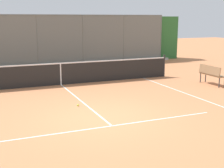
{
  "coord_description": "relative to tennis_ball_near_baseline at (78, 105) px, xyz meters",
  "views": [
    {
      "loc": [
        3.05,
        8.07,
        2.81
      ],
      "look_at": [
        -0.17,
        0.37,
        1.05
      ],
      "focal_mm": 50.03,
      "sensor_mm": 36.0,
      "label": 1
    }
  ],
  "objects": [
    {
      "name": "court_line_markings",
      "position": [
        -0.28,
        2.46,
        -0.03
      ],
      "size": [
        8.1,
        10.4,
        0.01
      ],
      "color": "white",
      "rests_on": "ground"
    },
    {
      "name": "ground_plane",
      "position": [
        -0.28,
        1.42,
        -0.03
      ],
      "size": [
        60.0,
        60.0,
        0.0
      ],
      "primitive_type": "plane",
      "color": "#C67A4C"
    },
    {
      "name": "tennis_net",
      "position": [
        -0.28,
        -3.5,
        0.46
      ],
      "size": [
        10.41,
        0.09,
        1.07
      ],
      "color": "#2D2D2D",
      "rests_on": "ground"
    },
    {
      "name": "fence_backdrop",
      "position": [
        -0.28,
        -9.67,
        1.43
      ],
      "size": [
        19.66,
        1.37,
        3.04
      ],
      "color": "slate",
      "rests_on": "ground"
    },
    {
      "name": "tennis_ball_near_baseline",
      "position": [
        0.0,
        0.0,
        0.0
      ],
      "size": [
        0.07,
        0.07,
        0.07
      ],
      "primitive_type": "sphere",
      "color": "#C1D138",
      "rests_on": "ground"
    },
    {
      "name": "courtside_bench",
      "position": [
        -6.25,
        -1.0,
        0.48
      ],
      "size": [
        0.4,
        1.3,
        0.84
      ],
      "rotation": [
        0.0,
        0.0,
        1.57
      ],
      "color": "#93704C",
      "rests_on": "ground"
    }
  ]
}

